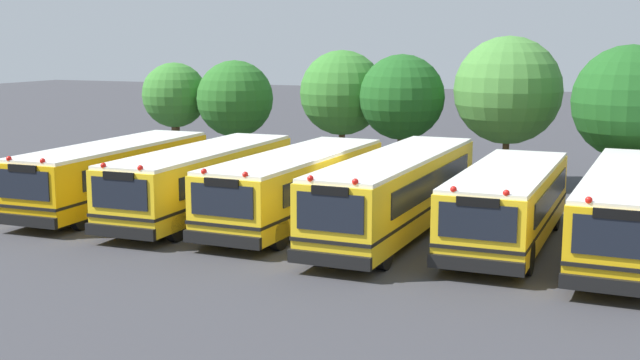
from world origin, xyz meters
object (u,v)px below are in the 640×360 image
(school_bus_2, at_px, (297,185))
(school_bus_3, at_px, (396,191))
(school_bus_1, at_px, (203,179))
(tree_5, at_px, (627,101))
(tree_3, at_px, (400,97))
(tree_2, at_px, (342,93))
(tree_1, at_px, (237,100))
(tree_0, at_px, (172,94))
(tree_4, at_px, (507,91))
(school_bus_4, at_px, (508,203))
(school_bus_5, at_px, (629,209))
(school_bus_0, at_px, (114,173))

(school_bus_2, distance_m, school_bus_3, 3.73)
(school_bus_1, distance_m, school_bus_3, 7.30)
(school_bus_1, relative_size, tree_5, 1.67)
(school_bus_2, relative_size, tree_3, 1.81)
(tree_2, distance_m, tree_5, 12.89)
(tree_1, height_order, tree_3, tree_3)
(tree_0, bearing_deg, tree_4, 1.55)
(tree_3, bearing_deg, tree_5, -10.14)
(school_bus_4, height_order, school_bus_5, school_bus_5)
(school_bus_0, bearing_deg, tree_0, -70.55)
(school_bus_3, bearing_deg, tree_0, -33.01)
(school_bus_0, distance_m, tree_3, 13.10)
(tree_2, relative_size, tree_5, 0.95)
(school_bus_2, xyz_separation_m, school_bus_3, (3.72, -0.28, 0.09))
(tree_0, distance_m, tree_5, 21.65)
(school_bus_5, relative_size, tree_2, 1.89)
(tree_3, bearing_deg, school_bus_5, -43.58)
(school_bus_2, bearing_deg, school_bus_1, 6.63)
(tree_3, bearing_deg, tree_0, 179.15)
(school_bus_5, height_order, tree_4, tree_4)
(school_bus_3, distance_m, tree_0, 18.17)
(school_bus_1, relative_size, school_bus_3, 0.90)
(school_bus_2, bearing_deg, tree_2, -75.96)
(tree_2, xyz_separation_m, tree_3, (3.09, -0.81, -0.10))
(school_bus_1, distance_m, school_bus_4, 10.94)
(school_bus_4, distance_m, tree_5, 9.13)
(school_bus_2, bearing_deg, tree_4, -116.31)
(school_bus_2, height_order, tree_1, tree_1)
(school_bus_4, height_order, tree_5, tree_5)
(school_bus_4, bearing_deg, school_bus_1, -0.31)
(school_bus_4, relative_size, school_bus_5, 0.84)
(tree_1, distance_m, tree_5, 18.11)
(tree_4, bearing_deg, school_bus_2, -117.65)
(school_bus_0, relative_size, school_bus_1, 0.97)
(school_bus_0, bearing_deg, school_bus_2, -178.44)
(school_bus_5, height_order, tree_2, tree_2)
(tree_3, height_order, tree_5, tree_5)
(school_bus_1, distance_m, tree_3, 11.07)
(school_bus_1, xyz_separation_m, tree_5, (13.88, 8.19, 2.64))
(school_bus_2, xyz_separation_m, school_bus_5, (10.89, -0.09, 0.03))
(school_bus_1, bearing_deg, school_bus_4, 178.97)
(tree_3, bearing_deg, school_bus_2, -94.48)
(tree_1, distance_m, tree_2, 5.39)
(school_bus_0, relative_size, school_bus_5, 0.90)
(school_bus_3, bearing_deg, tree_1, -40.97)
(school_bus_4, xyz_separation_m, tree_3, (-6.61, 9.93, 2.46))
(school_bus_5, bearing_deg, school_bus_1, 1.89)
(school_bus_4, xyz_separation_m, tree_2, (-9.70, 10.74, 2.56))
(school_bus_3, distance_m, school_bus_5, 7.17)
(tree_3, bearing_deg, school_bus_1, -113.63)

